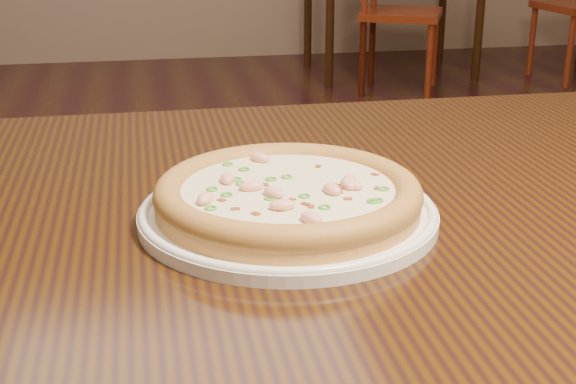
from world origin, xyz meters
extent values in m
cube|color=black|center=(0.13, -0.20, 0.73)|extent=(1.20, 0.80, 0.04)
cylinder|color=white|center=(0.01, -0.25, 0.76)|extent=(0.29, 0.29, 0.01)
torus|color=white|center=(0.01, -0.25, 0.76)|extent=(0.29, 0.29, 0.01)
cylinder|color=tan|center=(0.01, -0.25, 0.77)|extent=(0.26, 0.26, 0.02)
torus|color=#B17E36|center=(0.01, -0.25, 0.78)|extent=(0.26, 0.26, 0.03)
cylinder|color=#EBE8C0|center=(0.01, -0.25, 0.78)|extent=(0.21, 0.21, 0.00)
ellipsoid|color=#F2B29E|center=(0.07, -0.25, 0.79)|extent=(0.01, 0.02, 0.01)
ellipsoid|color=#F2B29E|center=(0.01, -0.34, 0.79)|extent=(0.02, 0.03, 0.01)
ellipsoid|color=#F2B29E|center=(-0.02, -0.25, 0.79)|extent=(0.02, 0.02, 0.01)
ellipsoid|color=#F2B29E|center=(0.07, -0.26, 0.79)|extent=(0.02, 0.03, 0.01)
ellipsoid|color=#F2B29E|center=(0.00, -0.30, 0.79)|extent=(0.02, 0.02, 0.01)
ellipsoid|color=#F2B29E|center=(-0.01, -0.27, 0.79)|extent=(0.02, 0.03, 0.01)
ellipsoid|color=#F2B29E|center=(-0.07, -0.27, 0.79)|extent=(0.02, 0.03, 0.01)
ellipsoid|color=#F2B29E|center=(0.05, -0.27, 0.79)|extent=(0.02, 0.03, 0.01)
ellipsoid|color=#F2B29E|center=(0.00, -0.16, 0.79)|extent=(0.03, 0.03, 0.01)
ellipsoid|color=#F2B29E|center=(0.07, -0.26, 0.79)|extent=(0.03, 0.03, 0.01)
ellipsoid|color=#F2B29E|center=(-0.05, -0.22, 0.79)|extent=(0.02, 0.03, 0.01)
cube|color=maroon|center=(0.05, -0.19, 0.78)|extent=(0.01, 0.01, 0.00)
cube|color=maroon|center=(0.06, -0.25, 0.78)|extent=(0.01, 0.01, 0.00)
cube|color=maroon|center=(0.06, -0.27, 0.78)|extent=(0.01, 0.01, 0.00)
cube|color=maroon|center=(-0.01, -0.31, 0.78)|extent=(0.01, 0.01, 0.00)
cube|color=maroon|center=(-0.01, -0.24, 0.78)|extent=(0.01, 0.01, 0.00)
cube|color=maroon|center=(0.02, -0.30, 0.78)|extent=(0.01, 0.01, 0.00)
cube|color=maroon|center=(-0.06, -0.27, 0.78)|extent=(0.01, 0.01, 0.00)
cube|color=maroon|center=(-0.01, -0.24, 0.78)|extent=(0.01, 0.01, 0.00)
cube|color=maroon|center=(0.02, -0.30, 0.78)|extent=(0.01, 0.01, 0.00)
cube|color=maroon|center=(0.10, -0.23, 0.78)|extent=(0.01, 0.01, 0.00)
cube|color=maroon|center=(0.09, -0.27, 0.78)|extent=(0.01, 0.01, 0.00)
cube|color=maroon|center=(-0.05, -0.30, 0.78)|extent=(0.01, 0.01, 0.00)
cube|color=maroon|center=(-0.03, -0.31, 0.78)|extent=(0.01, 0.01, 0.00)
cube|color=maroon|center=(0.01, -0.28, 0.78)|extent=(0.01, 0.01, 0.00)
cube|color=maroon|center=(0.06, -0.26, 0.78)|extent=(0.01, 0.01, 0.00)
cube|color=maroon|center=(0.06, -0.29, 0.78)|extent=(0.01, 0.01, 0.00)
torus|color=#46962A|center=(0.08, -0.23, 0.79)|extent=(0.02, 0.02, 0.00)
torus|color=#46962A|center=(-0.07, -0.29, 0.79)|extent=(0.02, 0.02, 0.00)
torus|color=#46962A|center=(-0.03, -0.23, 0.79)|extent=(0.01, 0.01, 0.00)
torus|color=#46962A|center=(0.00, -0.22, 0.79)|extent=(0.02, 0.02, 0.00)
torus|color=#46962A|center=(-0.01, -0.28, 0.79)|extent=(0.01, 0.01, 0.00)
torus|color=#46962A|center=(0.01, -0.22, 0.79)|extent=(0.01, 0.01, 0.00)
torus|color=#46962A|center=(-0.04, -0.17, 0.79)|extent=(0.01, 0.01, 0.00)
torus|color=#46962A|center=(-0.06, -0.24, 0.79)|extent=(0.01, 0.01, 0.00)
torus|color=#46962A|center=(0.08, -0.30, 0.79)|extent=(0.01, 0.01, 0.00)
torus|color=#46962A|center=(-0.05, -0.26, 0.79)|extent=(0.01, 0.01, 0.00)
torus|color=#46962A|center=(0.00, -0.30, 0.79)|extent=(0.01, 0.01, 0.00)
torus|color=#46962A|center=(0.10, -0.27, 0.79)|extent=(0.02, 0.02, 0.00)
torus|color=#46962A|center=(0.08, -0.30, 0.79)|extent=(0.02, 0.02, 0.00)
torus|color=#46962A|center=(-0.04, -0.22, 0.79)|extent=(0.02, 0.02, 0.00)
torus|color=#46962A|center=(-0.02, -0.19, 0.79)|extent=(0.01, 0.01, 0.00)
torus|color=#46962A|center=(0.02, -0.28, 0.79)|extent=(0.01, 0.01, 0.00)
torus|color=#46962A|center=(0.03, -0.31, 0.79)|extent=(0.02, 0.02, 0.00)
cylinder|color=black|center=(0.95, 3.49, 0.35)|extent=(0.05, 0.05, 0.71)
cylinder|color=black|center=(1.85, 3.49, 0.35)|extent=(0.05, 0.05, 0.71)
cylinder|color=black|center=(0.95, 4.09, 0.35)|extent=(0.05, 0.05, 0.71)
cylinder|color=black|center=(1.85, 4.09, 0.35)|extent=(0.05, 0.05, 0.71)
cube|color=#612305|center=(1.31, 3.31, 0.43)|extent=(0.56, 0.56, 0.04)
cylinder|color=#612305|center=(1.40, 3.07, 0.21)|extent=(0.04, 0.04, 0.41)
cylinder|color=#612305|center=(1.55, 3.40, 0.21)|extent=(0.04, 0.04, 0.41)
cylinder|color=#612305|center=(1.07, 3.22, 0.21)|extent=(0.04, 0.04, 0.41)
cylinder|color=#612305|center=(1.22, 3.55, 0.21)|extent=(0.04, 0.04, 0.41)
cylinder|color=#612305|center=(1.07, 3.22, 0.47)|extent=(0.04, 0.04, 0.95)
cylinder|color=#612305|center=(1.22, 3.55, 0.47)|extent=(0.04, 0.04, 0.95)
cylinder|color=#612305|center=(2.24, 3.58, 0.21)|extent=(0.04, 0.04, 0.41)
cylinder|color=#612305|center=(2.29, 3.22, 0.21)|extent=(0.04, 0.04, 0.41)
camera|label=1|loc=(-0.12, -0.96, 1.05)|focal=50.00mm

